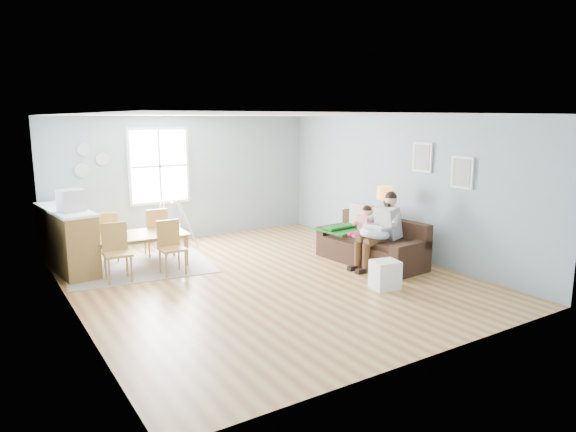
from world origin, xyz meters
TOP-DOWN VIEW (x-y plane):
  - room at (0.00, 0.00)m, footprint 8.40×9.40m
  - window at (-0.60, 3.46)m, footprint 1.32×0.08m
  - pictures at (2.97, -1.05)m, footprint 0.05×1.34m
  - wall_plates at (-2.00, 3.47)m, footprint 0.67×0.02m
  - sofa at (2.17, -0.24)m, footprint 1.06×2.14m
  - green_throw at (2.03, 0.44)m, footprint 1.03×0.91m
  - beige_pillow at (2.34, 0.32)m, footprint 0.19×0.51m
  - father at (2.06, -0.54)m, footprint 0.96×0.44m
  - nursing_pillow at (1.90, -0.56)m, footprint 0.55×0.53m
  - infant at (1.89, -0.52)m, footprint 0.25×0.38m
  - toddler at (2.07, -0.05)m, footprint 0.55×0.30m
  - floor_lamp at (2.50, -0.14)m, footprint 0.28×0.28m
  - storage_cube at (1.33, -1.46)m, footprint 0.46×0.43m
  - rug at (-1.60, 1.79)m, footprint 2.70×2.17m
  - dining_table at (-1.60, 1.79)m, footprint 1.76×1.04m
  - chair_sw at (-2.12, 1.24)m, footprint 0.46×0.46m
  - chair_se at (-1.23, 1.13)m, footprint 0.43×0.43m
  - chair_nw at (-1.99, 2.46)m, footprint 0.51×0.51m
  - chair_ne at (-1.08, 2.35)m, footprint 0.46×0.46m
  - counter at (-2.70, 2.33)m, footprint 0.80×2.03m
  - monitor at (-2.64, 1.96)m, footprint 0.45×0.43m
  - baby_swing at (-0.53, 3.04)m, footprint 1.09×1.10m

SIDE VIEW (x-z plane):
  - rug at x=-1.60m, z-range 0.00..0.01m
  - storage_cube at x=1.33m, z-range 0.00..0.45m
  - sofa at x=2.17m, z-range -0.12..0.72m
  - dining_table at x=-1.60m, z-range 0.00..0.60m
  - baby_swing at x=-0.53m, z-range -0.05..0.90m
  - chair_se at x=-1.23m, z-range 0.06..0.99m
  - green_throw at x=2.03m, z-range 0.51..0.55m
  - chair_nw at x=-1.99m, z-range 0.07..1.02m
  - chair_ne at x=-1.08m, z-range 0.07..1.02m
  - chair_sw at x=-2.12m, z-range 0.07..1.02m
  - counter at x=-2.70m, z-range 0.01..1.11m
  - nursing_pillow at x=1.90m, z-range 0.54..0.75m
  - toddler at x=2.07m, z-range 0.29..1.13m
  - father at x=2.06m, z-range 0.04..1.41m
  - infant at x=1.89m, z-range 0.67..0.81m
  - beige_pillow at x=2.34m, z-range 0.51..1.01m
  - floor_lamp at x=2.50m, z-range 0.46..1.86m
  - monitor at x=-2.64m, z-range 1.10..1.47m
  - window at x=-0.60m, z-range 0.84..2.46m
  - wall_plates at x=-2.00m, z-range 1.50..2.16m
  - pictures at x=2.97m, z-range 1.48..2.22m
  - room at x=0.00m, z-range 0.47..4.37m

